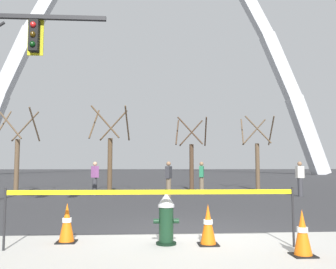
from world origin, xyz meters
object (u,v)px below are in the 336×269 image
Objects in this scene: traffic_cone_by_hydrant at (67,223)px; pedestrian_walking_left at (300,178)px; pedestrian_standing_center at (169,179)px; traffic_cone_mid_sidewalk at (302,233)px; traffic_cone_curb_edge at (208,225)px; pedestrian_near_trees at (95,178)px; pedestrian_walking_right at (202,178)px; monument_arch at (151,51)px; fire_hydrant at (166,218)px.

pedestrian_walking_left reaches higher than traffic_cone_by_hydrant.
traffic_cone_mid_sidewalk is at bearing -82.37° from pedestrian_standing_center.
traffic_cone_by_hydrant is 1.00× the size of traffic_cone_curb_edge.
pedestrian_standing_center is 1.00× the size of pedestrian_near_trees.
pedestrian_walking_right reaches higher than traffic_cone_mid_sidewalk.
traffic_cone_mid_sidewalk is 12.74m from pedestrian_near_trees.
pedestrian_standing_center is (-1.40, 10.46, 0.46)m from traffic_cone_mid_sidewalk.
traffic_cone_curb_edge is 11.34m from pedestrian_walking_right.
traffic_cone_by_hydrant is 50.43m from monument_arch.
pedestrian_walking_right is 5.15m from pedestrian_near_trees.
pedestrian_near_trees reaches higher than traffic_cone_curb_edge.
pedestrian_walking_right is (-4.32, 1.44, 0.00)m from pedestrian_walking_left.
fire_hydrant is at bearing -124.89° from pedestrian_walking_left.
traffic_cone_by_hydrant is 11.64m from pedestrian_walking_right.
monument_arch is 33.98× the size of pedestrian_standing_center.
pedestrian_walking_left is 6.06m from pedestrian_standing_center.
pedestrian_standing_center is at bearing -89.90° from monument_arch.
pedestrian_near_trees is at bearing 173.10° from pedestrian_walking_left.
fire_hydrant is 0.62× the size of pedestrian_walking_right.
pedestrian_walking_right reaches higher than traffic_cone_by_hydrant.
traffic_cone_curb_edge is at bearing -7.52° from fire_hydrant.
pedestrian_walking_left is at bearing -18.46° from pedestrian_walking_right.
traffic_cone_mid_sidewalk is 0.46× the size of pedestrian_walking_left.
pedestrian_standing_center is 1.00× the size of pedestrian_walking_right.
traffic_cone_curb_edge is 0.46× the size of pedestrian_standing_center.
fire_hydrant reaches higher than traffic_cone_by_hydrant.
fire_hydrant is 9.51m from pedestrian_standing_center.
traffic_cone_curb_edge is (-1.34, 0.88, 0.00)m from traffic_cone_mid_sidewalk.
pedestrian_walking_left is at bearing 47.62° from traffic_cone_by_hydrant.
pedestrian_standing_center is at bearing -21.38° from pedestrian_near_trees.
traffic_cone_curb_edge is at bearing -72.39° from pedestrian_near_trees.
pedestrian_near_trees is at bearing 158.62° from pedestrian_standing_center.
fire_hydrant is 50.60m from monument_arch.
fire_hydrant is 0.76m from traffic_cone_curb_edge.
pedestrian_walking_left and pedestrian_walking_right have the same top height.
traffic_cone_by_hydrant is 12.71m from pedestrian_walking_left.
monument_arch is (2.44, 46.94, 18.28)m from traffic_cone_by_hydrant.
monument_arch is 33.98× the size of pedestrian_walking_right.
monument_arch is 40.31m from pedestrian_walking_right.
monument_arch reaches higher than fire_hydrant.
pedestrian_near_trees is (-9.46, 1.14, 0.00)m from pedestrian_walking_left.
pedestrian_walking_right reaches higher than traffic_cone_curb_edge.
pedestrian_near_trees is (-0.90, 10.53, 0.46)m from traffic_cone_by_hydrant.
pedestrian_walking_left and pedestrian_standing_center have the same top height.
traffic_cone_by_hydrant is 0.46× the size of pedestrian_near_trees.
pedestrian_standing_center is (0.07, -37.74, -17.82)m from monument_arch.
pedestrian_walking_left is at bearing 66.38° from traffic_cone_mid_sidewalk.
pedestrian_near_trees is at bearing 107.61° from traffic_cone_curb_edge.
traffic_cone_by_hydrant is 0.01× the size of monument_arch.
pedestrian_walking_left and pedestrian_near_trees have the same top height.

